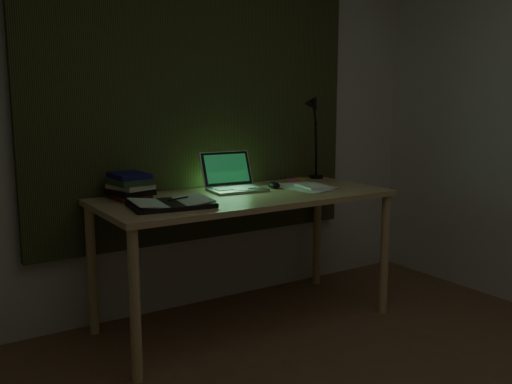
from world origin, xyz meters
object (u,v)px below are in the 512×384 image
open_textbook (171,203)px  desk_lamp (317,140)px  laptop (237,172)px  book_stack (130,185)px  loose_papers (305,187)px  desk (245,259)px

open_textbook → desk_lamp: bearing=24.7°
laptop → open_textbook: laptop is taller
laptop → book_stack: size_ratio=1.60×
laptop → book_stack: (-0.65, 0.09, -0.04)m
open_textbook → loose_papers: (0.95, 0.09, -0.01)m
desk_lamp → loose_papers: bearing=-150.8°
book_stack → desk_lamp: size_ratio=0.44×
desk → open_textbook: size_ratio=4.14×
desk_lamp → laptop: bearing=179.5°
loose_papers → book_stack: bearing=167.3°
laptop → open_textbook: size_ratio=0.89×
desk → desk_lamp: (0.78, 0.30, 0.66)m
desk → laptop: laptop is taller
loose_papers → desk_lamp: bearing=42.5°
desk → desk_lamp: bearing=21.3°
open_textbook → desk_lamp: size_ratio=0.79×
laptop → open_textbook: 0.60m
desk → laptop: (0.03, 0.13, 0.51)m
laptop → desk_lamp: bearing=18.1°
laptop → book_stack: bearing=177.7°
desk → laptop: size_ratio=4.64×
laptop → loose_papers: laptop is taller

